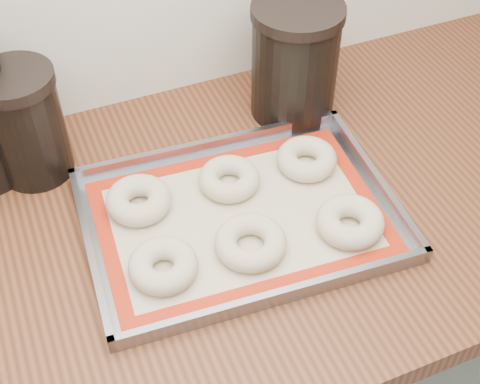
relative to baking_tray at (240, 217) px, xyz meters
name	(u,v)px	position (x,y,z in m)	size (l,w,h in m)	color
cabinet	(202,379)	(-0.07, 0.02, -0.48)	(3.00, 0.65, 0.86)	#586256
countertop	(189,232)	(-0.07, 0.02, -0.03)	(3.06, 0.68, 0.04)	brown
baking_tray	(240,217)	(0.00, 0.00, 0.00)	(0.48, 0.36, 0.03)	gray
baking_mat	(240,218)	(0.00, 0.00, 0.00)	(0.44, 0.32, 0.00)	#C6B793
bagel_front_left	(163,266)	(-0.14, -0.06, 0.01)	(0.10, 0.10, 0.03)	#C4B698
bagel_front_mid	(251,243)	(-0.01, -0.06, 0.01)	(0.10, 0.10, 0.03)	#C4B698
bagel_front_right	(350,222)	(0.14, -0.08, 0.02)	(0.10, 0.10, 0.04)	#C4B698
bagel_back_left	(139,200)	(-0.13, 0.08, 0.02)	(0.10, 0.10, 0.04)	#C4B698
bagel_back_mid	(229,179)	(0.01, 0.07, 0.01)	(0.10, 0.10, 0.03)	#C4B698
bagel_back_right	(307,159)	(0.14, 0.06, 0.01)	(0.10, 0.10, 0.03)	#C4B698
canister_mid	(26,124)	(-0.26, 0.23, 0.09)	(0.12, 0.12, 0.19)	black
canister_right	(295,61)	(0.19, 0.21, 0.10)	(0.15, 0.15, 0.21)	black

